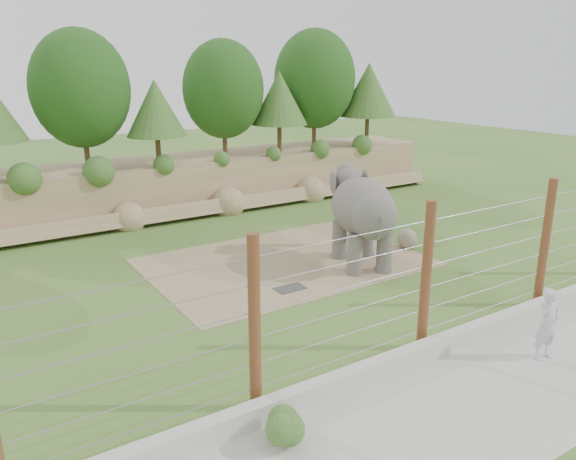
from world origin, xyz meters
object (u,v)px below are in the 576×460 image
stone_ball (407,239)px  barrier_fence (426,277)px  zookeeper (548,324)px  elephant (362,220)px

stone_ball → barrier_fence: (-5.50, -6.20, 1.58)m
barrier_fence → zookeeper: barrier_fence is taller
elephant → stone_ball: elephant is taller
stone_ball → barrier_fence: barrier_fence is taller
elephant → zookeeper: bearing=-73.4°
stone_ball → zookeeper: 8.91m
stone_ball → zookeeper: zookeeper is taller
stone_ball → barrier_fence: 8.44m
barrier_fence → stone_ball: bearing=48.4°
barrier_fence → zookeeper: 3.22m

